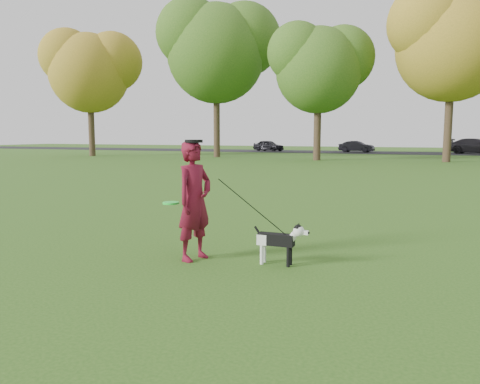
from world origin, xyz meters
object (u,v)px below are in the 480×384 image
at_px(car_left, 268,146).
at_px(man, 195,201).
at_px(car_right, 476,146).
at_px(dog, 280,239).
at_px(car_mid, 357,147).

bearing_deg(car_left, man, -144.35).
relative_size(man, car_right, 0.36).
bearing_deg(dog, car_mid, 96.04).
relative_size(dog, car_right, 0.17).
bearing_deg(car_right, car_mid, 108.74).
xyz_separation_m(dog, car_mid, (-4.19, 39.64, 0.20)).
distance_m(dog, car_left, 41.71).
relative_size(man, car_mid, 0.51).
relative_size(man, dog, 2.15).
xyz_separation_m(man, dog, (1.20, 0.16, -0.48)).
distance_m(man, dog, 1.30).
distance_m(man, car_right, 40.44).
bearing_deg(car_mid, dog, -165.25).
height_order(dog, car_right, car_right).
height_order(car_left, car_right, car_right).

